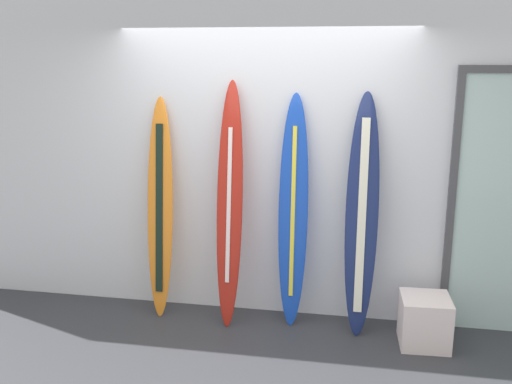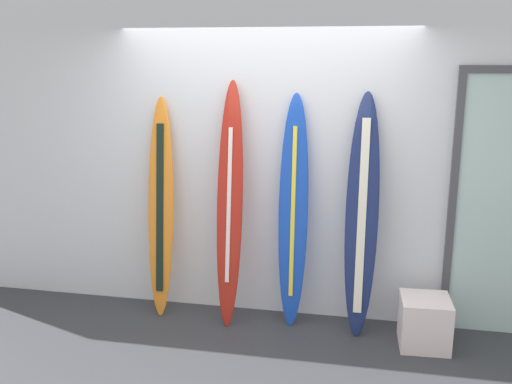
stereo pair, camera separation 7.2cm
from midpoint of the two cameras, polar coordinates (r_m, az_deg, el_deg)
name	(u,v)px [view 1 (the left image)]	position (r m, az deg, el deg)	size (l,w,h in m)	color
ground	(237,384)	(4.38, -2.39, -18.37)	(8.00, 8.00, 0.04)	#2F3034
wall_back	(267,158)	(5.07, 0.71, 3.41)	(7.20, 0.20, 2.80)	silver
surfboard_sunset	(160,208)	(5.13, -9.84, -1.61)	(0.24, 0.31, 1.93)	orange
surfboard_crimson	(230,205)	(4.88, -3.04, -1.32)	(0.23, 0.40, 2.08)	#AF2318
surfboard_cobalt	(293,212)	(4.87, 3.27, -1.97)	(0.25, 0.27, 1.98)	blue
surfboard_navy	(362,217)	(4.79, 9.97, -2.46)	(0.27, 0.38, 2.00)	navy
display_block_left	(425,321)	(4.92, 15.89, -12.14)	(0.40, 0.40, 0.40)	silver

